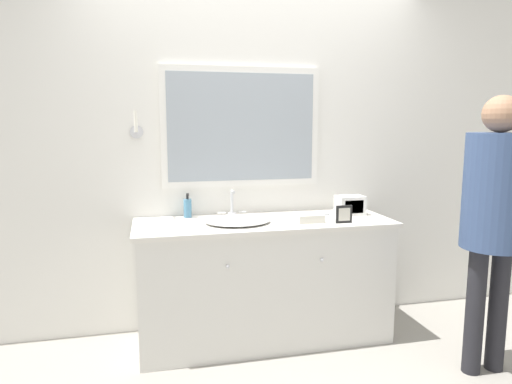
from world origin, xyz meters
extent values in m
plane|color=#9E998E|center=(0.00, 0.00, 0.00)|extent=(14.00, 14.00, 0.00)
cube|color=white|center=(0.00, 0.65, 1.27)|extent=(8.00, 0.06, 2.55)
cube|color=white|center=(-0.10, 0.60, 1.48)|extent=(1.15, 0.04, 0.85)
cube|color=#9EA8B2|center=(-0.10, 0.58, 1.48)|extent=(1.06, 0.01, 0.76)
cylinder|color=silver|center=(-0.83, 0.61, 1.45)|extent=(0.09, 0.01, 0.09)
cylinder|color=silver|center=(-0.83, 0.56, 1.45)|extent=(0.02, 0.10, 0.02)
cylinder|color=white|center=(-0.83, 0.51, 1.52)|extent=(0.02, 0.02, 0.14)
cube|color=silver|center=(0.00, 0.31, 0.41)|extent=(1.70, 0.58, 0.82)
cube|color=silver|center=(0.00, 0.31, 0.83)|extent=(1.76, 0.62, 0.03)
sphere|color=silver|center=(-0.31, 0.01, 0.64)|extent=(0.02, 0.02, 0.02)
sphere|color=silver|center=(0.31, 0.01, 0.64)|extent=(0.02, 0.02, 0.02)
ellipsoid|color=white|center=(-0.19, 0.28, 0.87)|extent=(0.44, 0.37, 0.03)
cylinder|color=silver|center=(-0.19, 0.49, 0.86)|extent=(0.06, 0.06, 0.03)
cylinder|color=silver|center=(-0.19, 0.49, 0.96)|extent=(0.02, 0.02, 0.16)
cylinder|color=silver|center=(-0.19, 0.45, 1.04)|extent=(0.02, 0.07, 0.02)
cylinder|color=white|center=(-0.27, 0.49, 0.88)|extent=(0.06, 0.02, 0.02)
cylinder|color=white|center=(-0.12, 0.49, 0.88)|extent=(0.06, 0.02, 0.02)
cylinder|color=teal|center=(-0.50, 0.54, 0.92)|extent=(0.06, 0.06, 0.13)
cylinder|color=black|center=(-0.50, 0.54, 1.00)|extent=(0.02, 0.02, 0.03)
cube|color=black|center=(-0.50, 0.53, 1.02)|extent=(0.02, 0.03, 0.01)
cube|color=white|center=(0.66, 0.37, 0.92)|extent=(0.20, 0.14, 0.14)
cube|color=black|center=(0.66, 0.31, 0.92)|extent=(0.14, 0.01, 0.09)
cube|color=black|center=(0.50, 0.12, 0.91)|extent=(0.11, 0.01, 0.12)
cube|color=beige|center=(0.50, 0.11, 0.91)|extent=(0.08, 0.00, 0.09)
cube|color=silver|center=(0.29, 0.20, 0.88)|extent=(0.18, 0.13, 0.05)
cube|color=#ADADB2|center=(0.42, 0.43, 0.85)|extent=(0.19, 0.10, 0.01)
cylinder|color=#232328|center=(1.12, -0.42, 0.39)|extent=(0.11, 0.11, 0.78)
cylinder|color=#232328|center=(1.29, -0.42, 0.39)|extent=(0.11, 0.11, 0.78)
cylinder|color=#384C75|center=(1.21, -0.42, 1.12)|extent=(0.36, 0.36, 0.68)
sphere|color=#A87A5B|center=(1.21, -0.42, 1.56)|extent=(0.21, 0.21, 0.21)
camera|label=1|loc=(-0.76, -2.65, 1.50)|focal=32.00mm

